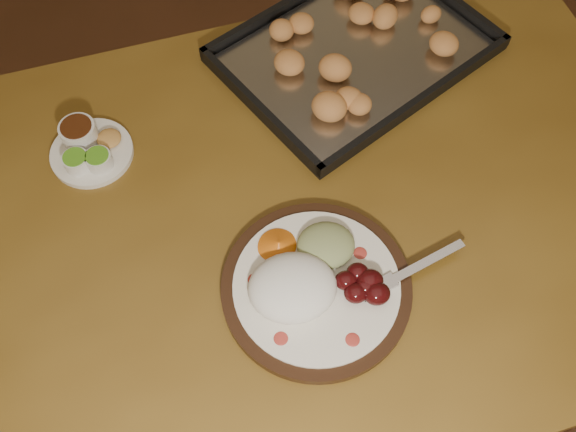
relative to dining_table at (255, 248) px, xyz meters
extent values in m
plane|color=brown|center=(0.07, -0.21, -0.65)|extent=(4.00, 4.00, 0.00)
cube|color=brown|center=(0.00, 0.00, 0.08)|extent=(1.63, 1.13, 0.04)
cylinder|color=#442114|center=(0.61, 0.49, -0.30)|extent=(0.07, 0.07, 0.71)
cylinder|color=black|center=(0.09, -0.13, 0.11)|extent=(0.30, 0.30, 0.02)
cylinder|color=white|center=(0.09, -0.13, 0.12)|extent=(0.26, 0.26, 0.01)
ellipsoid|color=#AD3129|center=(0.02, -0.21, 0.12)|extent=(0.02, 0.02, 0.00)
ellipsoid|color=#AD3129|center=(0.12, -0.23, 0.12)|extent=(0.02, 0.02, 0.00)
ellipsoid|color=#AD3129|center=(0.16, -0.09, 0.12)|extent=(0.02, 0.02, 0.00)
ellipsoid|color=#AD3129|center=(-0.01, -0.11, 0.12)|extent=(0.02, 0.02, 0.00)
ellipsoid|color=white|center=(0.05, -0.14, 0.13)|extent=(0.14, 0.12, 0.06)
ellipsoid|color=#4B0A0C|center=(0.14, -0.16, 0.13)|extent=(0.04, 0.03, 0.03)
ellipsoid|color=#4B0A0C|center=(0.16, -0.14, 0.13)|extent=(0.04, 0.03, 0.03)
ellipsoid|color=#4B0A0C|center=(0.15, -0.13, 0.13)|extent=(0.04, 0.03, 0.03)
ellipsoid|color=#4B0A0C|center=(0.17, -0.17, 0.13)|extent=(0.04, 0.03, 0.03)
ellipsoid|color=#4B0A0C|center=(0.13, -0.14, 0.13)|extent=(0.04, 0.03, 0.03)
ellipsoid|color=#4B0A0C|center=(0.16, -0.15, 0.13)|extent=(0.04, 0.03, 0.03)
ellipsoid|color=tan|center=(0.11, -0.07, 0.13)|extent=(0.09, 0.08, 0.04)
cone|color=#D46313|center=(0.04, -0.06, 0.13)|extent=(0.09, 0.09, 0.03)
cube|color=silver|center=(0.26, -0.12, 0.12)|extent=(0.14, 0.07, 0.00)
cube|color=silver|center=(0.19, -0.15, 0.12)|extent=(0.04, 0.04, 0.00)
cylinder|color=silver|center=(0.17, -0.17, 0.12)|extent=(0.03, 0.01, 0.00)
cylinder|color=silver|center=(0.17, -0.16, 0.12)|extent=(0.03, 0.01, 0.00)
cylinder|color=silver|center=(0.16, -0.15, 0.12)|extent=(0.03, 0.01, 0.00)
cylinder|color=silver|center=(0.16, -0.15, 0.12)|extent=(0.03, 0.01, 0.00)
cylinder|color=silver|center=(-0.27, 0.17, 0.10)|extent=(0.14, 0.14, 0.01)
cylinder|color=silver|center=(-0.29, 0.15, 0.12)|extent=(0.05, 0.05, 0.03)
cylinder|color=#4E951D|center=(-0.29, 0.15, 0.13)|extent=(0.04, 0.04, 0.00)
cylinder|color=silver|center=(-0.25, 0.14, 0.12)|extent=(0.05, 0.05, 0.03)
cylinder|color=#4E951D|center=(-0.25, 0.14, 0.13)|extent=(0.04, 0.04, 0.00)
cylinder|color=silver|center=(-0.28, 0.20, 0.13)|extent=(0.06, 0.06, 0.04)
cylinder|color=#3C1B0B|center=(-0.28, 0.20, 0.14)|extent=(0.05, 0.05, 0.00)
ellipsoid|color=gold|center=(-0.23, 0.19, 0.12)|extent=(0.04, 0.04, 0.02)
cube|color=black|center=(0.24, 0.34, 0.10)|extent=(0.59, 0.55, 0.01)
cube|color=black|center=(0.33, 0.20, 0.12)|extent=(0.42, 0.26, 0.02)
cube|color=black|center=(0.04, 0.22, 0.12)|extent=(0.20, 0.31, 0.02)
cube|color=silver|center=(0.24, 0.34, 0.11)|extent=(0.55, 0.51, 0.00)
ellipsoid|color=#E2974F|center=(0.29, 0.37, 0.13)|extent=(0.05, 0.05, 0.04)
ellipsoid|color=#E2974F|center=(0.32, 0.43, 0.13)|extent=(0.07, 0.07, 0.04)
ellipsoid|color=#E2974F|center=(0.24, 0.44, 0.13)|extent=(0.07, 0.07, 0.04)
ellipsoid|color=#E2974F|center=(0.24, 0.41, 0.13)|extent=(0.06, 0.06, 0.04)
ellipsoid|color=#E2974F|center=(0.17, 0.41, 0.13)|extent=(0.06, 0.06, 0.04)
ellipsoid|color=#E2974F|center=(0.19, 0.35, 0.13)|extent=(0.07, 0.07, 0.04)
ellipsoid|color=#E2974F|center=(0.12, 0.31, 0.13)|extent=(0.07, 0.07, 0.04)
ellipsoid|color=#E2974F|center=(0.17, 0.30, 0.13)|extent=(0.05, 0.05, 0.04)
ellipsoid|color=#E2974F|center=(0.14, 0.25, 0.13)|extent=(0.07, 0.07, 0.04)
ellipsoid|color=#E2974F|center=(0.22, 0.25, 0.13)|extent=(0.07, 0.07, 0.04)
ellipsoid|color=#E2974F|center=(0.25, 0.30, 0.13)|extent=(0.06, 0.06, 0.04)
ellipsoid|color=#E2974F|center=(0.30, 0.30, 0.13)|extent=(0.06, 0.06, 0.04)
ellipsoid|color=#E2974F|center=(0.32, 0.30, 0.13)|extent=(0.07, 0.07, 0.04)
ellipsoid|color=#E2974F|center=(0.37, 0.39, 0.13)|extent=(0.07, 0.07, 0.04)
camera|label=1|loc=(-0.01, -0.51, 1.03)|focal=40.00mm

